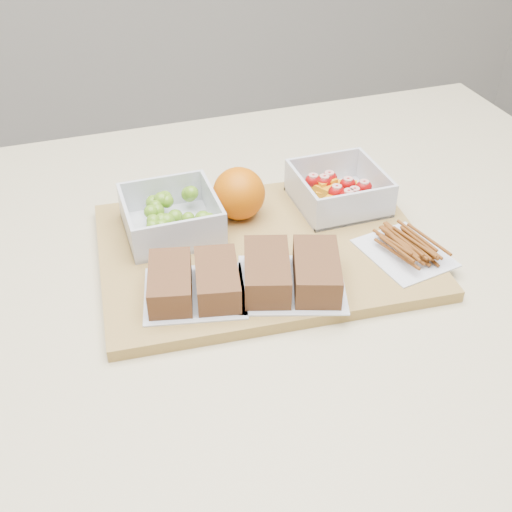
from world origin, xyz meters
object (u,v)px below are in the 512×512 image
object	(u,v)px
fruit_container	(338,191)
pretzel_bag	(406,246)
sandwich_bag_center	(292,272)
cutting_board	(263,250)
orange	(239,194)
sandwich_bag_left	(194,282)
grape_container	(172,216)

from	to	relation	value
fruit_container	pretzel_bag	size ratio (longest dim) A/B	0.95
sandwich_bag_center	pretzel_bag	bearing A→B (deg)	4.56
cutting_board	fruit_container	xyz separation A→B (m)	(0.13, 0.06, 0.03)
fruit_container	orange	world-z (taller)	orange
cutting_board	orange	world-z (taller)	orange
sandwich_bag_center	pretzel_bag	world-z (taller)	sandwich_bag_center
pretzel_bag	fruit_container	bearing A→B (deg)	102.89
sandwich_bag_center	pretzel_bag	xyz separation A→B (m)	(0.16, 0.01, -0.01)
orange	sandwich_bag_left	xyz separation A→B (m)	(-0.10, -0.14, -0.02)
grape_container	sandwich_bag_center	world-z (taller)	grape_container
orange	sandwich_bag_left	world-z (taller)	orange
grape_container	pretzel_bag	size ratio (longest dim) A/B	0.96
sandwich_bag_left	grape_container	bearing A→B (deg)	87.97
fruit_container	pretzel_bag	bearing A→B (deg)	-77.11
cutting_board	sandwich_bag_center	distance (m)	0.09
grape_container	sandwich_bag_left	distance (m)	0.14
orange	pretzel_bag	bearing A→B (deg)	-40.90
sandwich_bag_left	sandwich_bag_center	world-z (taller)	sandwich_bag_center
orange	fruit_container	bearing A→B (deg)	-5.19
grape_container	orange	world-z (taller)	orange
sandwich_bag_left	pretzel_bag	distance (m)	0.27
cutting_board	grape_container	distance (m)	0.13
fruit_container	sandwich_bag_left	size ratio (longest dim) A/B	0.86
fruit_container	sandwich_bag_left	distance (m)	0.28
sandwich_bag_left	sandwich_bag_center	distance (m)	0.12
grape_container	pretzel_bag	world-z (taller)	grape_container
grape_container	sandwich_bag_left	world-z (taller)	grape_container
cutting_board	orange	xyz separation A→B (m)	(-0.01, 0.08, 0.04)
pretzel_bag	sandwich_bag_center	bearing A→B (deg)	-175.44
fruit_container	sandwich_bag_left	world-z (taller)	fruit_container
sandwich_bag_center	orange	bearing A→B (deg)	95.03
cutting_board	pretzel_bag	xyz separation A→B (m)	(0.17, -0.08, 0.02)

